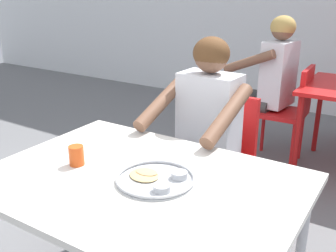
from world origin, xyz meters
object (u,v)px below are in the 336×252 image
object	(u,v)px
thali_tray	(156,179)
diner_foreground	(201,126)
patron_background	(269,75)
drinking_cup	(76,155)
table_foreground	(141,192)
chair_red_left	(289,108)
chair_foreground	(217,151)

from	to	relation	value
thali_tray	diner_foreground	distance (m)	0.69
diner_foreground	patron_background	distance (m)	1.42
drinking_cup	patron_background	size ratio (longest dim) A/B	0.07
table_foreground	chair_red_left	size ratio (longest dim) A/B	1.52
thali_tray	table_foreground	bearing A→B (deg)	-165.50
chair_foreground	diner_foreground	bearing A→B (deg)	-91.96
chair_foreground	thali_tray	bearing A→B (deg)	-80.69
thali_tray	chair_foreground	xyz separation A→B (m)	(-0.15, 0.90, -0.24)
chair_red_left	patron_background	bearing A→B (deg)	163.38
drinking_cup	chair_red_left	world-z (taller)	chair_red_left
thali_tray	chair_foreground	bearing A→B (deg)	99.31
drinking_cup	chair_foreground	distance (m)	1.02
drinking_cup	chair_foreground	xyz separation A→B (m)	(0.24, 0.96, -0.28)
thali_tray	chair_red_left	xyz separation A→B (m)	(-0.02, 2.02, -0.24)
chair_foreground	drinking_cup	bearing A→B (deg)	-103.90
thali_tray	patron_background	bearing A→B (deg)	96.66
diner_foreground	chair_red_left	size ratio (longest dim) A/B	1.42
thali_tray	chair_foreground	distance (m)	0.94
diner_foreground	patron_background	world-z (taller)	patron_background
drinking_cup	patron_background	world-z (taller)	patron_background
table_foreground	patron_background	distance (m)	2.12
drinking_cup	diner_foreground	world-z (taller)	diner_foreground
chair_foreground	chair_red_left	distance (m)	1.13
diner_foreground	chair_red_left	world-z (taller)	diner_foreground
drinking_cup	chair_foreground	bearing A→B (deg)	76.10
table_foreground	thali_tray	size ratio (longest dim) A/B	3.97
thali_tray	patron_background	distance (m)	2.10
patron_background	chair_foreground	bearing A→B (deg)	-85.34
drinking_cup	diner_foreground	distance (m)	0.77
table_foreground	drinking_cup	distance (m)	0.34
table_foreground	chair_red_left	world-z (taller)	chair_red_left
drinking_cup	diner_foreground	size ratio (longest dim) A/B	0.07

